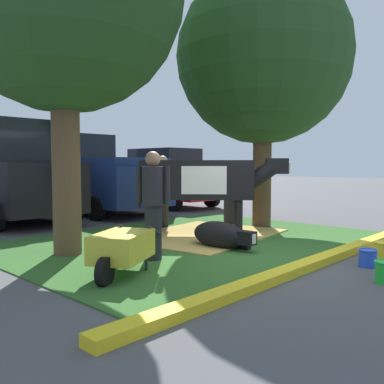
{
  "coord_description": "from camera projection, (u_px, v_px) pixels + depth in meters",
  "views": [
    {
      "loc": [
        -5.51,
        -3.91,
        1.48
      ],
      "look_at": [
        0.84,
        2.05,
        0.9
      ],
      "focal_mm": 39.13,
      "sensor_mm": 36.0,
      "label": 1
    }
  ],
  "objects": [
    {
      "name": "person_visitor_near",
      "position": [
        153.0,
        202.0,
        6.37
      ],
      "size": [
        0.34,
        0.45,
        1.68
      ],
      "color": "black",
      "rests_on": "ground"
    },
    {
      "name": "grass_island",
      "position": [
        192.0,
        240.0,
        8.13
      ],
      "size": [
        7.01,
        5.13,
        0.02
      ],
      "primitive_type": "cube",
      "color": "#2D5B23",
      "rests_on": "ground"
    },
    {
      "name": "hay_bedding",
      "position": [
        203.0,
        235.0,
        8.58
      ],
      "size": [
        3.52,
        2.84,
        0.04
      ],
      "primitive_type": "cube",
      "rotation": [
        0.0,
        0.0,
        0.15
      ],
      "color": "tan",
      "rests_on": "ground"
    },
    {
      "name": "cow_holstein",
      "position": [
        202.0,
        180.0,
        8.67
      ],
      "size": [
        2.35,
        2.6,
        1.6
      ],
      "color": "black",
      "rests_on": "ground"
    },
    {
      "name": "sedan_red",
      "position": [
        165.0,
        178.0,
        14.76
      ],
      "size": [
        2.1,
        4.44,
        2.02
      ],
      "color": "red",
      "rests_on": "ground"
    },
    {
      "name": "pickup_truck_black",
      "position": [
        90.0,
        176.0,
        12.92
      ],
      "size": [
        2.32,
        5.45,
        2.42
      ],
      "color": "navy",
      "rests_on": "ground"
    },
    {
      "name": "suv_black",
      "position": [
        10.0,
        172.0,
        10.75
      ],
      "size": [
        2.21,
        4.64,
        2.52
      ],
      "color": "black",
      "rests_on": "ground"
    },
    {
      "name": "ground_plane",
      "position": [
        249.0,
        256.0,
        6.77
      ],
      "size": [
        80.0,
        80.0,
        0.0
      ],
      "primitive_type": "plane",
      "color": "#4C4C4F"
    },
    {
      "name": "person_visitor_far",
      "position": [
        229.0,
        191.0,
        10.04
      ],
      "size": [
        0.34,
        0.52,
        1.56
      ],
      "color": "black",
      "rests_on": "ground"
    },
    {
      "name": "person_handler",
      "position": [
        163.0,
        189.0,
        9.66
      ],
      "size": [
        0.53,
        0.34,
        1.68
      ],
      "color": "black",
      "rests_on": "ground"
    },
    {
      "name": "calf_lying",
      "position": [
        220.0,
        235.0,
        7.31
      ],
      "size": [
        0.48,
        1.3,
        0.48
      ],
      "color": "black",
      "rests_on": "ground"
    },
    {
      "name": "curb_yellow",
      "position": [
        324.0,
        259.0,
        6.27
      ],
      "size": [
        8.21,
        0.24,
        0.12
      ],
      "primitive_type": "cube",
      "color": "yellow",
      "rests_on": "ground"
    },
    {
      "name": "bucket_yellow",
      "position": [
        383.0,
        250.0,
        6.51
      ],
      "size": [
        0.31,
        0.31,
        0.27
      ],
      "color": "yellow",
      "rests_on": "ground"
    },
    {
      "name": "wheelbarrow",
      "position": [
        121.0,
        248.0,
        5.49
      ],
      "size": [
        1.54,
        1.12,
        0.63
      ],
      "color": "gold",
      "rests_on": "ground"
    },
    {
      "name": "bucket_blue",
      "position": [
        368.0,
        258.0,
        6.03
      ],
      "size": [
        0.27,
        0.27,
        0.26
      ],
      "color": "blue",
      "rests_on": "ground"
    },
    {
      "name": "shade_tree_right",
      "position": [
        263.0,
        57.0,
        9.55
      ],
      "size": [
        3.99,
        3.99,
        5.93
      ],
      "color": "#4C3823",
      "rests_on": "ground"
    }
  ]
}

